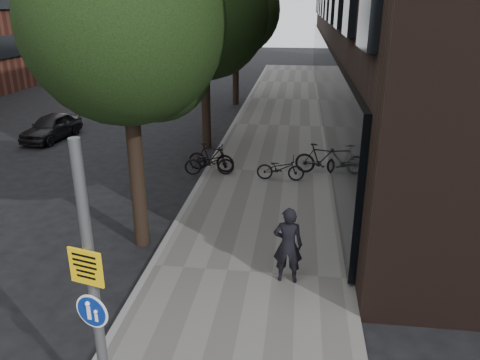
% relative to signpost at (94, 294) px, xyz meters
% --- Properties ---
extents(sidewalk, '(4.50, 60.00, 0.12)m').
position_rel_signpost_xyz_m(sidewalk, '(1.56, 10.81, -2.16)').
color(sidewalk, '#605D58').
rests_on(sidewalk, ground).
extents(curb_edge, '(0.15, 60.00, 0.13)m').
position_rel_signpost_xyz_m(curb_edge, '(-0.69, 10.81, -2.16)').
color(curb_edge, slate).
rests_on(curb_edge, ground).
extents(street_tree_near, '(4.40, 4.40, 7.50)m').
position_rel_signpost_xyz_m(street_tree_near, '(-1.21, 5.45, 2.89)').
color(street_tree_near, black).
rests_on(street_tree_near, ground).
extents(street_tree_mid, '(5.00, 5.00, 7.80)m').
position_rel_signpost_xyz_m(street_tree_mid, '(-1.21, 13.95, 2.89)').
color(street_tree_mid, black).
rests_on(street_tree_mid, ground).
extents(street_tree_far, '(5.00, 5.00, 7.80)m').
position_rel_signpost_xyz_m(street_tree_far, '(-1.21, 22.95, 2.89)').
color(street_tree_far, black).
rests_on(street_tree_far, ground).
extents(signpost, '(0.47, 0.14, 4.16)m').
position_rel_signpost_xyz_m(signpost, '(0.00, 0.00, 0.00)').
color(signpost, '#595B5E').
rests_on(signpost, sidewalk).
extents(pedestrian, '(0.63, 0.42, 1.69)m').
position_rel_signpost_xyz_m(pedestrian, '(2.38, 3.91, -1.26)').
color(pedestrian, black).
rests_on(pedestrian, sidewalk).
extents(parked_bike_facade_near, '(1.58, 0.56, 0.83)m').
position_rel_signpost_xyz_m(parked_bike_facade_near, '(1.96, 9.96, -1.69)').
color(parked_bike_facade_near, black).
rests_on(parked_bike_facade_near, sidewalk).
extents(parked_bike_facade_far, '(1.87, 0.91, 1.08)m').
position_rel_signpost_xyz_m(parked_bike_facade_far, '(3.31, 10.67, -1.56)').
color(parked_bike_facade_far, black).
rests_on(parked_bike_facade_far, sidewalk).
extents(parked_bike_curb_near, '(1.77, 0.85, 0.89)m').
position_rel_signpost_xyz_m(parked_bike_curb_near, '(-0.49, 10.17, -1.66)').
color(parked_bike_curb_near, black).
rests_on(parked_bike_curb_near, sidewalk).
extents(parked_bike_curb_far, '(1.74, 0.75, 1.01)m').
position_rel_signpost_xyz_m(parked_bike_curb_far, '(-0.49, 10.53, -1.60)').
color(parked_bike_curb_far, black).
rests_on(parked_bike_curb_far, sidewalk).
extents(parked_car_near, '(1.70, 3.43, 1.12)m').
position_rel_signpost_xyz_m(parked_car_near, '(-8.32, 14.13, -1.66)').
color(parked_car_near, black).
rests_on(parked_car_near, ground).
extents(parked_car_mid, '(1.37, 3.51, 1.14)m').
position_rel_signpost_xyz_m(parked_car_mid, '(-7.15, 21.92, -1.65)').
color(parked_car_mid, maroon).
rests_on(parked_car_mid, ground).
extents(parked_car_far, '(1.96, 4.60, 1.32)m').
position_rel_signpost_xyz_m(parked_car_far, '(-7.41, 27.76, -1.56)').
color(parked_car_far, '#191E2E').
rests_on(parked_car_far, ground).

